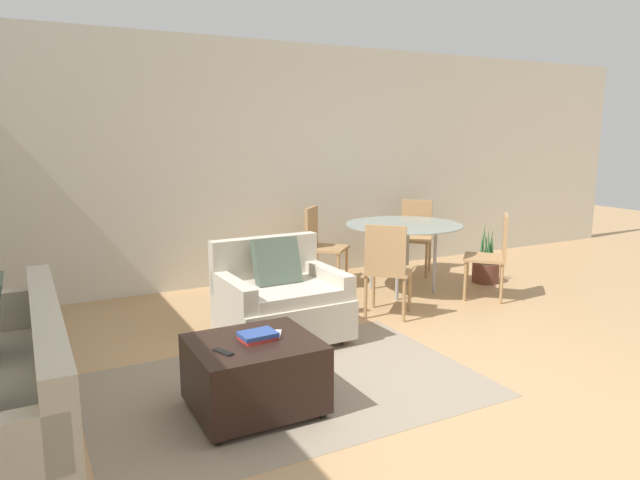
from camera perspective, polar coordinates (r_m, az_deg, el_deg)
The scene contains 14 objects.
ground_plane at distance 3.97m, azimuth 13.17°, elevation -15.36°, with size 20.00×20.00×0.00m, color tan.
wall_back at distance 6.64m, azimuth -6.78°, elevation 7.57°, with size 12.00×0.06×2.75m.
area_rug at distance 4.07m, azimuth -3.23°, elevation -14.33°, with size 2.63×1.75×0.01m.
armchair at distance 4.82m, azimuth -4.01°, elevation -6.09°, with size 0.99×0.84×0.86m.
ottoman at distance 3.67m, azimuth -6.60°, elevation -13.05°, with size 0.76×0.67×0.46m.
book_stack at distance 3.60m, azimuth -6.23°, elevation -9.50°, with size 0.23×0.18×0.05m.
tv_remote_primary at distance 3.67m, azimuth -4.27°, elevation -9.38°, with size 0.11×0.16×0.01m.
tv_remote_secondary at distance 3.43m, azimuth -9.66°, elevation -10.97°, with size 0.09×0.15×0.01m.
dining_table at distance 6.24m, azimuth 8.35°, elevation 0.97°, with size 1.26×1.26×0.75m.
dining_chair_near_left at distance 5.35m, azimuth 6.73°, elevation -2.42°, with size 0.59×0.59×0.90m.
dining_chair_near_right at distance 6.20m, azimuth 17.01°, elevation -1.03°, with size 0.59×0.59×0.90m.
dining_chair_far_left at distance 6.48m, azimuth -0.01°, elevation -0.07°, with size 0.59×0.59×0.90m.
dining_chair_far_right at distance 7.20m, azimuth 9.49°, elevation 0.85°, with size 0.59×0.59×0.90m.
potted_plant_small at distance 6.95m, azimuth 16.24°, elevation -2.65°, with size 0.31×0.31×0.70m.
Camera 1 is at (-2.39, -2.66, 1.72)m, focal length 32.00 mm.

